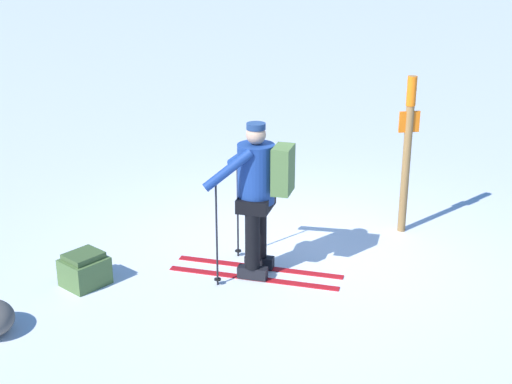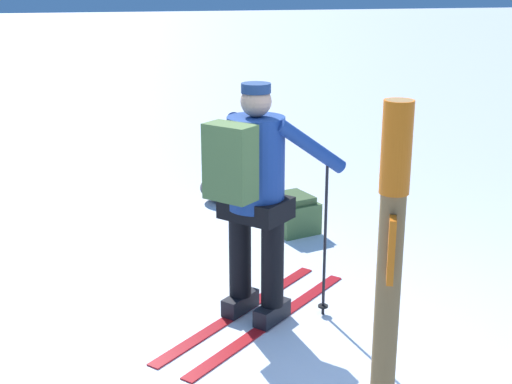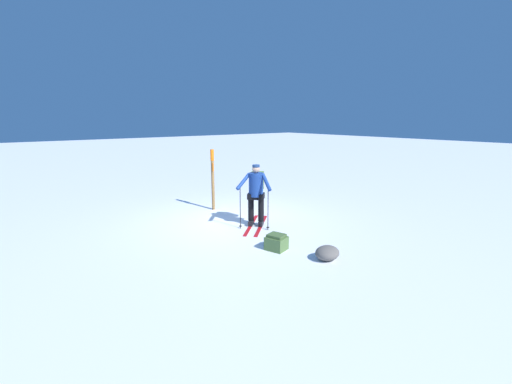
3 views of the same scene
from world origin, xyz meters
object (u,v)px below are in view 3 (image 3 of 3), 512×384
Objects in this scene: skier at (256,191)px; rock_boulder at (327,253)px; dropped_backpack at (276,242)px; trail_marker at (213,175)px.

skier is 2.75m from rock_boulder.
dropped_backpack is 3.80m from trail_marker.
trail_marker reaches higher than dropped_backpack.
skier is 3.11× the size of rock_boulder.
rock_boulder is (-0.21, -4.65, -0.94)m from trail_marker.
dropped_backpack is 0.96× the size of rock_boulder.
dropped_backpack is at bearing 113.23° from rock_boulder.
rock_boulder is at bearing -95.86° from skier.
trail_marker is at bearing 91.78° from skier.
skier reaches higher than rock_boulder.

